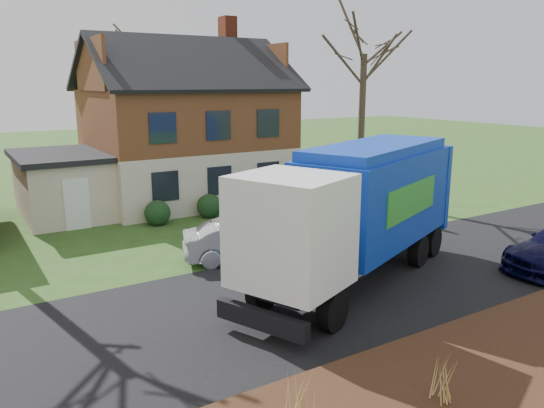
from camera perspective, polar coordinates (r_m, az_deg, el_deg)
ground at (r=15.28m, az=4.97°, el=-9.71°), size 120.00×120.00×0.00m
road at (r=15.28m, az=4.97°, el=-9.68°), size 80.00×7.00×0.02m
mulch_verge at (r=11.86m, az=21.18°, el=-16.87°), size 80.00×3.50×0.30m
main_house at (r=27.13m, az=-10.24°, el=8.85°), size 12.95×8.95×9.26m
garbage_truck at (r=15.89m, az=9.45°, el=-0.09°), size 9.71×5.97×4.06m
silver_sedan at (r=17.86m, az=-2.74°, el=-3.92°), size 4.48×2.81×1.39m
tree_front_east at (r=27.20m, az=9.98°, el=18.10°), size 3.72×3.72×10.33m
tree_back at (r=36.18m, az=-13.59°, el=17.51°), size 3.40×3.40×10.75m
grass_clump_west at (r=9.38m, az=3.17°, el=-20.09°), size 0.35×0.29×0.93m
grass_clump_mid at (r=10.38m, az=18.19°, el=-17.49°), size 0.31×0.25×0.85m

